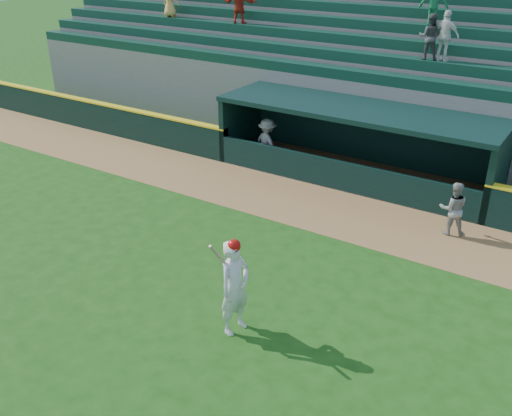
% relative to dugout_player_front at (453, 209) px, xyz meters
% --- Properties ---
extents(ground, '(120.00, 120.00, 0.00)m').
position_rel_dugout_player_front_xyz_m(ground, '(-3.97, -5.43, -0.77)').
color(ground, '#1D4C13').
rests_on(ground, ground).
extents(warning_track, '(40.00, 3.00, 0.01)m').
position_rel_dugout_player_front_xyz_m(warning_track, '(-3.97, -0.53, -0.77)').
color(warning_track, olive).
rests_on(warning_track, ground).
extents(field_wall_left, '(15.50, 0.30, 1.20)m').
position_rel_dugout_player_front_xyz_m(field_wall_left, '(-16.22, 1.12, -0.17)').
color(field_wall_left, black).
rests_on(field_wall_left, ground).
extents(wall_stripe_left, '(15.50, 0.32, 0.06)m').
position_rel_dugout_player_front_xyz_m(wall_stripe_left, '(-16.22, 1.12, 0.46)').
color(wall_stripe_left, yellow).
rests_on(wall_stripe_left, field_wall_left).
extents(dugout_player_front, '(0.93, 0.85, 1.55)m').
position_rel_dugout_player_front_xyz_m(dugout_player_front, '(0.00, 0.00, 0.00)').
color(dugout_player_front, '#959591').
rests_on(dugout_player_front, ground).
extents(dugout_player_inside, '(1.28, 1.00, 1.74)m').
position_rel_dugout_player_front_xyz_m(dugout_player_inside, '(-6.98, 1.57, 0.10)').
color(dugout_player_inside, gray).
rests_on(dugout_player_inside, ground).
extents(dugout, '(9.40, 2.80, 2.46)m').
position_rel_dugout_player_front_xyz_m(dugout, '(-3.97, 2.58, 0.58)').
color(dugout, '#61615C').
rests_on(dugout, ground).
extents(stands, '(34.50, 6.25, 7.14)m').
position_rel_dugout_player_front_xyz_m(stands, '(-3.97, 7.14, 1.62)').
color(stands, slate).
rests_on(stands, ground).
extents(batter_at_plate, '(0.62, 0.89, 2.18)m').
position_rel_dugout_player_front_xyz_m(batter_at_plate, '(-2.58, -6.76, 0.30)').
color(batter_at_plate, white).
rests_on(batter_at_plate, ground).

